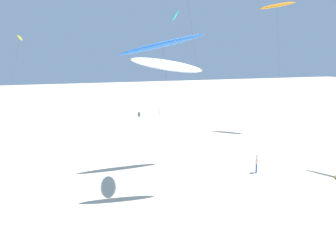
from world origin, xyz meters
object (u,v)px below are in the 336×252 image
Objects in this scene: flying_kite_7 at (277,5)px; person_mid_field at (257,163)px; flying_kite_4 at (20,38)px; flying_kite_8 at (164,44)px; flying_kite_1 at (167,65)px; flying_kite_2 at (175,16)px.

flying_kite_7 is 26.79m from person_mid_field.
flying_kite_8 is at bearing -68.65° from flying_kite_4.
flying_kite_1 is 0.57× the size of flying_kite_2.
flying_kite_4 reaches higher than person_mid_field.
flying_kite_7 is at bearing 36.27° from flying_kite_1.
flying_kite_2 is 10.87× the size of person_mid_field.
flying_kite_2 is 41.10m from person_mid_field.
flying_kite_8 is (11.46, -29.30, -1.72)m from flying_kite_4.
flying_kite_7 reaches higher than flying_kite_4.
person_mid_field is at bearing -102.80° from flying_kite_2.
flying_kite_7 is at bearing -74.29° from flying_kite_2.
flying_kite_2 reaches higher than flying_kite_1.
flying_kite_2 is at bearing 77.20° from person_mid_field.
flying_kite_1 is 0.83× the size of flying_kite_8.
flying_kite_1 is at bearing -143.73° from flying_kite_7.
flying_kite_1 is at bearing -168.76° from person_mid_field.
flying_kite_8 reaches higher than person_mid_field.
flying_kite_4 is 0.77× the size of flying_kite_7.
flying_kite_1 reaches higher than person_mid_field.
flying_kite_8 is at bearing 69.34° from flying_kite_1.
person_mid_field is at bearing -38.40° from flying_kite_8.
person_mid_field is at bearing -62.13° from flying_kite_4.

